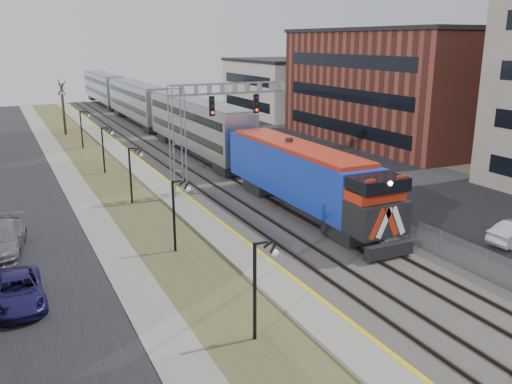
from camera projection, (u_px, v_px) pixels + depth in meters
street_west at (12, 192)px, 41.11m from camera, size 7.00×120.00×0.04m
sidewalk at (74, 185)px, 42.98m from camera, size 2.00×120.00×0.08m
grass_median at (112, 181)px, 44.24m from camera, size 4.00×120.00×0.06m
platform at (148, 176)px, 45.47m from camera, size 2.00×120.00×0.24m
ballast_bed at (204, 170)px, 47.57m from camera, size 8.00×120.00×0.20m
parking_lot at (320, 159)px, 52.62m from camera, size 16.00×120.00×0.04m
platform_edge at (158, 173)px, 45.81m from camera, size 0.24×120.00×0.01m
track_near at (182, 171)px, 46.69m from camera, size 1.58×120.00×0.15m
track_far at (220, 167)px, 48.15m from camera, size 1.58×120.00×0.15m
train at (154, 110)px, 65.80m from camera, size 3.00×85.85×5.33m
signal_gantry at (200, 120)px, 38.85m from camera, size 9.00×1.07×8.15m
lampposts at (172, 216)px, 29.22m from camera, size 0.14×62.14×4.00m
fence at (247, 158)px, 49.14m from camera, size 0.04×120.00×1.60m
buildings_east at (463, 91)px, 53.46m from camera, size 16.00×76.00×15.00m
car_lot_c at (356, 191)px, 38.46m from camera, size 6.26×4.37×1.59m
car_lot_d at (354, 178)px, 42.17m from camera, size 5.22×2.53×1.46m
car_lot_e at (284, 156)px, 50.48m from camera, size 4.46×2.85×1.41m
car_lot_f at (305, 155)px, 50.46m from camera, size 5.09×3.29×1.58m
car_street_a at (18, 292)px, 23.40m from camera, size 2.19×4.63×1.28m
car_street_b at (1, 240)px, 29.02m from camera, size 3.02×5.73×1.58m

